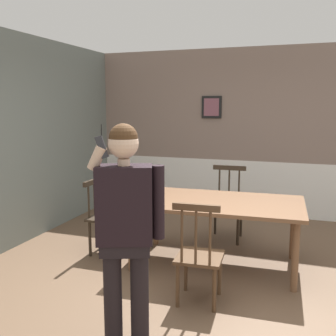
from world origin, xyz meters
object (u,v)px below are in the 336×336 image
Objects in this scene: chair_near_window at (199,255)px; chair_by_doorway at (227,205)px; dining_table at (216,207)px; chair_at_table_head at (108,216)px; person_figure at (126,221)px.

chair_by_doorway is (-0.09, 1.85, 0.02)m from chair_near_window.
chair_near_window is at bearing 90.57° from chair_by_doorway.
chair_by_doorway reaches higher than dining_table.
chair_near_window reaches higher than dining_table.
chair_by_doorway is 1.08× the size of chair_at_table_head.
chair_near_window is 1.85m from chair_by_doorway.
chair_near_window is at bearing 57.56° from chair_at_table_head.
person_figure is (-0.31, -1.70, 0.30)m from dining_table.
chair_near_window is at bearing -135.71° from person_figure.
person_figure is (1.04, -1.64, 0.51)m from chair_at_table_head.
chair_by_doorway is 1.64m from chair_at_table_head.
chair_near_window reaches higher than chair_at_table_head.
chair_near_window is 0.58× the size of person_figure.
chair_at_table_head is (-1.39, 0.86, 0.00)m from chair_near_window.
person_figure reaches higher than chair_at_table_head.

